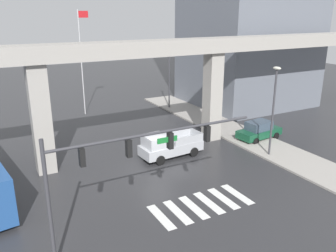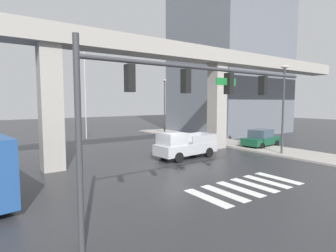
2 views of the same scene
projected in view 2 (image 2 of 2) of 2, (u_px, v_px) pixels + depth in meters
ground_plane at (176, 165)px, 18.87m from camera, size 120.00×120.00×0.00m
crosswalk_stripes at (247, 187)px, 13.92m from camera, size 6.05×2.80×0.01m
elevated_overpass at (150, 58)px, 20.90m from camera, size 53.25×2.04×9.07m
sidewalk_east at (248, 146)px, 26.38m from camera, size 4.00×36.00×0.15m
pickup_truck at (183, 146)px, 20.85m from camera, size 5.21×2.34×2.08m
sedan_dark_green at (261, 138)px, 26.00m from camera, size 4.45×2.28×1.72m
traffic_signal_mast at (183, 93)px, 9.51m from camera, size 10.89×0.32×6.20m
street_lamp_near_corner at (284, 99)px, 21.78m from camera, size 0.44×0.70×7.24m
street_lamp_mid_block at (210, 100)px, 28.58m from camera, size 0.44×0.70×7.24m
street_lamp_far_north at (165, 100)px, 35.54m from camera, size 0.44×0.70×7.24m
flagpole at (86, 83)px, 31.89m from camera, size 1.16×0.12×11.42m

